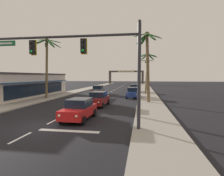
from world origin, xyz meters
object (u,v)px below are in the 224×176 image
(palm_left_second, at_px, (47,55))
(sedan_parked_mid_kerb, at_px, (133,92))
(traffic_signal_mast, at_px, (85,54))
(town_gateway_arch, at_px, (126,75))
(sedan_lead_at_stop_bar, at_px, (79,109))
(palm_right_second, at_px, (147,55))
(sedan_parked_nearest_kerb, at_px, (134,88))
(storefront_strip_left, at_px, (22,85))
(palm_right_third, at_px, (147,63))
(sedan_third_in_queue, at_px, (98,99))
(sedan_oncoming_far, at_px, (98,90))
(palm_right_farthest, at_px, (147,69))

(palm_left_second, bearing_deg, sedan_parked_mid_kerb, 14.54)
(traffic_signal_mast, height_order, sedan_parked_mid_kerb, traffic_signal_mast)
(palm_left_second, xyz_separation_m, town_gateway_arch, (7.48, 53.02, -2.84))
(sedan_lead_at_stop_bar, distance_m, palm_right_second, 12.68)
(sedan_parked_nearest_kerb, height_order, town_gateway_arch, town_gateway_arch)
(town_gateway_arch, bearing_deg, storefront_strip_left, -103.48)
(sedan_parked_mid_kerb, distance_m, palm_right_third, 8.30)
(sedan_third_in_queue, xyz_separation_m, sedan_oncoming_far, (-3.38, 13.87, 0.00))
(palm_right_farthest, xyz_separation_m, storefront_strip_left, (-20.43, -19.95, -3.33))
(palm_right_second, bearing_deg, sedan_oncoming_far, 130.39)
(traffic_signal_mast, relative_size, palm_right_second, 1.20)
(traffic_signal_mast, xyz_separation_m, storefront_strip_left, (-15.52, 15.64, -2.92))
(palm_right_second, relative_size, storefront_strip_left, 0.45)
(traffic_signal_mast, relative_size, sedan_parked_nearest_kerb, 2.44)
(sedan_third_in_queue, distance_m, palm_right_farthest, 27.59)
(sedan_parked_mid_kerb, relative_size, storefront_strip_left, 0.22)
(sedan_lead_at_stop_bar, xyz_separation_m, palm_right_third, (5.89, 21.70, 5.09))
(sedan_third_in_queue, height_order, sedan_parked_nearest_kerb, same)
(sedan_third_in_queue, height_order, palm_right_second, palm_right_second)
(palm_right_third, bearing_deg, storefront_strip_left, -157.48)
(sedan_lead_at_stop_bar, distance_m, sedan_parked_nearest_kerb, 25.95)
(sedan_parked_nearest_kerb, height_order, palm_right_second, palm_right_second)
(sedan_third_in_queue, relative_size, storefront_strip_left, 0.22)
(storefront_strip_left, bearing_deg, palm_right_farthest, 44.32)
(sedan_third_in_queue, xyz_separation_m, palm_right_third, (5.92, 14.93, 5.09))
(traffic_signal_mast, xyz_separation_m, palm_right_farthest, (4.92, 35.60, 0.41))
(sedan_lead_at_stop_bar, relative_size, palm_right_third, 0.57)
(storefront_strip_left, distance_m, town_gateway_arch, 53.46)
(sedan_oncoming_far, distance_m, palm_right_third, 10.66)
(sedan_third_in_queue, relative_size, palm_left_second, 0.49)
(sedan_parked_nearest_kerb, bearing_deg, palm_right_farthest, 69.41)
(sedan_parked_mid_kerb, height_order, palm_right_second, palm_right_second)
(palm_right_third, distance_m, palm_right_farthest, 11.61)
(palm_right_third, bearing_deg, palm_right_farthest, 88.69)
(palm_right_second, distance_m, storefront_strip_left, 20.55)
(sedan_lead_at_stop_bar, relative_size, palm_right_farthest, 0.57)
(palm_right_second, bearing_deg, palm_right_third, 88.45)
(sedan_parked_mid_kerb, relative_size, town_gateway_arch, 0.30)
(sedan_oncoming_far, bearing_deg, traffic_signal_mast, -78.55)
(palm_left_second, distance_m, palm_right_farthest, 26.12)
(traffic_signal_mast, xyz_separation_m, palm_right_third, (4.65, 24.01, 1.05))
(palm_left_second, height_order, palm_right_farthest, palm_left_second)
(traffic_signal_mast, relative_size, palm_right_farthest, 1.40)
(palm_left_second, xyz_separation_m, storefront_strip_left, (-4.98, 1.06, -4.69))
(palm_right_farthest, height_order, storefront_strip_left, palm_right_farthest)
(palm_right_second, bearing_deg, palm_left_second, 171.60)
(sedan_lead_at_stop_bar, xyz_separation_m, sedan_oncoming_far, (-3.41, 20.63, 0.00))
(traffic_signal_mast, xyz_separation_m, sedan_parked_mid_kerb, (2.27, 17.91, -4.04))
(sedan_oncoming_far, xyz_separation_m, sedan_parked_nearest_kerb, (6.72, 5.10, 0.00))
(palm_left_second, relative_size, storefront_strip_left, 0.46)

